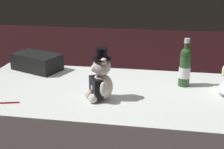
{
  "coord_description": "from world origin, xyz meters",
  "views": [
    {
      "loc": [
        0.27,
        -1.64,
        1.49
      ],
      "look_at": [
        0.0,
        0.0,
        0.89
      ],
      "focal_mm": 47.85,
      "sensor_mm": 36.0,
      "label": 1
    }
  ],
  "objects_px": {
    "teddy_bear_groom": "(100,80)",
    "signing_pen": "(6,103)",
    "gift_case_black": "(37,62)",
    "champagne_bottle": "(185,66)"
  },
  "relations": [
    {
      "from": "champagne_bottle",
      "to": "teddy_bear_groom",
      "type": "bearing_deg",
      "value": -149.02
    },
    {
      "from": "teddy_bear_groom",
      "to": "gift_case_black",
      "type": "distance_m",
      "value": 0.7
    },
    {
      "from": "champagne_bottle",
      "to": "signing_pen",
      "type": "height_order",
      "value": "champagne_bottle"
    },
    {
      "from": "champagne_bottle",
      "to": "signing_pen",
      "type": "relative_size",
      "value": 2.0
    },
    {
      "from": "teddy_bear_groom",
      "to": "champagne_bottle",
      "type": "distance_m",
      "value": 0.55
    },
    {
      "from": "teddy_bear_groom",
      "to": "signing_pen",
      "type": "height_order",
      "value": "teddy_bear_groom"
    },
    {
      "from": "signing_pen",
      "to": "teddy_bear_groom",
      "type": "bearing_deg",
      "value": 16.16
    },
    {
      "from": "champagne_bottle",
      "to": "gift_case_black",
      "type": "relative_size",
      "value": 0.78
    },
    {
      "from": "teddy_bear_groom",
      "to": "gift_case_black",
      "type": "xyz_separation_m",
      "value": [
        -0.55,
        0.43,
        -0.05
      ]
    },
    {
      "from": "champagne_bottle",
      "to": "gift_case_black",
      "type": "xyz_separation_m",
      "value": [
        -1.02,
        0.14,
        -0.07
      ]
    }
  ]
}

